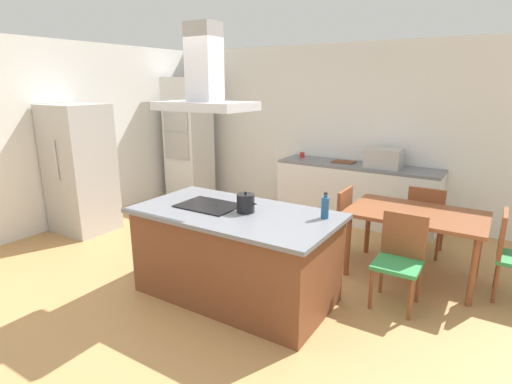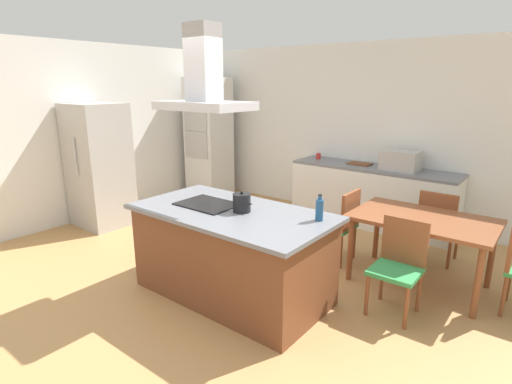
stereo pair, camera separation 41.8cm
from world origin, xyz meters
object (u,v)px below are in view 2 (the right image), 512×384
Objects in this scene: cooktop at (208,204)px; refrigerator at (99,166)px; cutting_board at (360,164)px; wall_oven_stack at (209,138)px; chair_facing_back_wall at (438,223)px; tea_kettle at (242,203)px; olive_oil_bottle at (319,209)px; dining_table at (423,225)px; chair_at_left_end at (342,221)px; chair_facing_island at (399,260)px; coffee_mug_red at (318,156)px; range_hood at (204,83)px; countertop_microwave at (400,161)px.

refrigerator is at bearing 171.44° from cooktop.
wall_oven_stack is at bearing -174.45° from cutting_board.
refrigerator is 2.04× the size of chair_facing_back_wall.
olive_oil_bottle is (0.71, 0.23, 0.01)m from tea_kettle.
dining_table is (1.40, -1.53, -0.24)m from cutting_board.
chair_facing_island is (0.92, -0.67, 0.00)m from chair_at_left_end.
wall_oven_stack is 3.67m from chair_at_left_end.
tea_kettle reaches higher than dining_table.
olive_oil_bottle reaches higher than cutting_board.
cooktop reaches higher than chair_facing_back_wall.
cooktop is 2.73m from chair_facing_back_wall.
chair_facing_island is at bearing -36.01° from chair_at_left_end.
chair_at_left_end is (1.21, -1.55, -0.44)m from coffee_mug_red.
range_hood reaches higher than tea_kettle.
coffee_mug_red is 2.35m from chair_facing_back_wall.
coffee_mug_red is (-0.81, 2.92, -0.05)m from tea_kettle.
wall_oven_stack reaches higher than chair_facing_back_wall.
dining_table is at bearing 46.08° from tea_kettle.
countertop_microwave is 0.56× the size of chair_facing_back_wall.
chair_facing_back_wall is (0.77, -0.81, -0.53)m from countertop_microwave.
wall_oven_stack reaches higher than coffee_mug_red.
wall_oven_stack is (-2.58, 2.65, 0.20)m from cooktop.
range_hood is (-1.74, -2.07, 1.59)m from chair_facing_back_wall.
countertop_microwave is 3.56m from wall_oven_stack.
chair_at_left_end is at bearing 59.59° from cooktop.
coffee_mug_red is 2.22m from wall_oven_stack.
dining_table is at bearing 61.95° from olive_oil_bottle.
tea_kettle is 1.92m from dining_table.
olive_oil_bottle reaches higher than coffee_mug_red.
tea_kettle is at bearing -100.81° from countertop_microwave.
refrigerator is (-2.66, 0.40, 0.00)m from cooktop.
chair_at_left_end is at bearing 16.05° from refrigerator.
olive_oil_bottle is (1.14, 0.27, 0.10)m from cooktop.
wall_oven_stack reaches higher than cutting_board.
chair_facing_back_wall is at bearing 20.75° from refrigerator.
countertop_microwave is at bearing 34.34° from refrigerator.
countertop_microwave is at bearing 109.83° from chair_facing_island.
countertop_microwave reaches higher than cutting_board.
olive_oil_bottle is 0.28× the size of chair_facing_island.
cooktop is 6.67× the size of coffee_mug_red.
tea_kettle is at bearing -106.33° from chair_at_left_end.
wall_oven_stack is 1.21× the size of refrigerator.
tea_kettle is 2.89m from countertop_microwave.
countertop_microwave is 1.71m from dining_table.
dining_table is at bearing 12.83° from refrigerator.
chair_facing_back_wall is 1.00× the size of chair_facing_island.
coffee_mug_red is at bearing 133.81° from chair_facing_island.
tea_kettle reaches higher than chair_facing_island.
chair_at_left_end is 0.99× the size of range_hood.
range_hood reaches higher than chair_facing_island.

